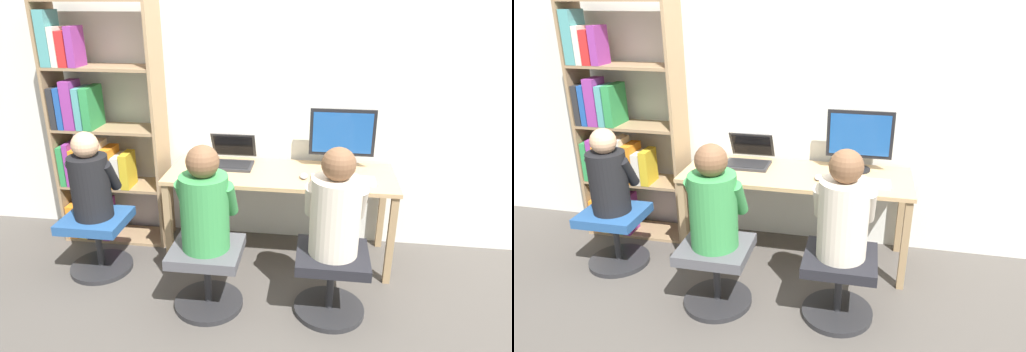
% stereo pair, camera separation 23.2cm
% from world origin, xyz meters
% --- Properties ---
extents(ground_plane, '(14.00, 14.00, 0.00)m').
position_xyz_m(ground_plane, '(0.00, 0.00, 0.00)').
color(ground_plane, '#4C4742').
extents(wall_back, '(10.00, 0.05, 2.60)m').
position_xyz_m(wall_back, '(0.00, 0.68, 1.30)').
color(wall_back, silver).
rests_on(wall_back, ground_plane).
extents(desk, '(1.72, 0.62, 0.72)m').
position_xyz_m(desk, '(0.00, 0.31, 0.64)').
color(desk, tan).
rests_on(desk, ground_plane).
extents(desktop_monitor, '(0.49, 0.20, 0.47)m').
position_xyz_m(desktop_monitor, '(0.45, 0.47, 0.97)').
color(desktop_monitor, black).
rests_on(desktop_monitor, desk).
extents(laptop, '(0.36, 0.35, 0.23)m').
position_xyz_m(laptop, '(-0.40, 0.44, 0.77)').
color(laptop, '#2D2D30').
rests_on(laptop, desk).
extents(keyboard, '(0.46, 0.15, 0.03)m').
position_xyz_m(keyboard, '(0.47, 0.19, 0.74)').
color(keyboard, silver).
rests_on(keyboard, desk).
extents(computer_mouse_by_keyboard, '(0.06, 0.10, 0.03)m').
position_xyz_m(computer_mouse_by_keyboard, '(0.18, 0.22, 0.74)').
color(computer_mouse_by_keyboard, '#99999E').
rests_on(computer_mouse_by_keyboard, desk).
extents(office_chair_left, '(0.47, 0.47, 0.45)m').
position_xyz_m(office_chair_left, '(0.40, -0.36, 0.27)').
color(office_chair_left, '#262628').
rests_on(office_chair_left, ground_plane).
extents(office_chair_right, '(0.47, 0.47, 0.45)m').
position_xyz_m(office_chair_right, '(-0.42, -0.40, 0.27)').
color(office_chair_right, '#262628').
rests_on(office_chair_right, ground_plane).
extents(person_at_monitor, '(0.38, 0.34, 0.70)m').
position_xyz_m(person_at_monitor, '(0.40, -0.35, 0.76)').
color(person_at_monitor, beige).
rests_on(person_at_monitor, office_chair_left).
extents(person_at_laptop, '(0.38, 0.33, 0.69)m').
position_xyz_m(person_at_laptop, '(-0.42, -0.39, 0.76)').
color(person_at_laptop, '#388C47').
rests_on(person_at_laptop, office_chair_right).
extents(bookshelf, '(0.88, 0.32, 1.96)m').
position_xyz_m(bookshelf, '(-1.53, 0.42, 0.88)').
color(bookshelf, '#997A56').
rests_on(bookshelf, ground_plane).
extents(office_chair_side, '(0.47, 0.47, 0.45)m').
position_xyz_m(office_chair_side, '(-1.34, -0.08, 0.27)').
color(office_chair_side, '#262628').
rests_on(office_chair_side, ground_plane).
extents(person_near_shelf, '(0.34, 0.31, 0.65)m').
position_xyz_m(person_near_shelf, '(-1.34, -0.08, 0.74)').
color(person_near_shelf, black).
rests_on(person_near_shelf, office_chair_side).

